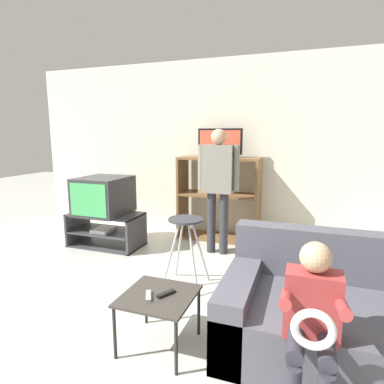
# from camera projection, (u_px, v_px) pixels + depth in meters

# --- Properties ---
(wall_back) EXTENTS (6.40, 0.06, 2.60)m
(wall_back) POSITION_uv_depth(u_px,v_px,m) (223.00, 149.00, 4.80)
(wall_back) COLOR silver
(wall_back) RESTS_ON ground_plane
(tv_stand) EXTENTS (0.98, 0.52, 0.45)m
(tv_stand) POSITION_uv_depth(u_px,v_px,m) (106.00, 230.00, 4.40)
(tv_stand) COLOR #38383D
(tv_stand) RESTS_ON ground_plane
(television_main) EXTENTS (0.61, 0.68, 0.50)m
(television_main) POSITION_uv_depth(u_px,v_px,m) (104.00, 196.00, 4.31)
(television_main) COLOR #2D2D33
(television_main) RESTS_ON tv_stand
(media_shelf) EXTENTS (1.16, 0.45, 1.20)m
(media_shelf) POSITION_uv_depth(u_px,v_px,m) (219.00, 198.00, 4.64)
(media_shelf) COLOR brown
(media_shelf) RESTS_ON ground_plane
(television_flat) EXTENTS (0.64, 0.20, 0.40)m
(television_flat) POSITION_uv_depth(u_px,v_px,m) (220.00, 144.00, 4.51)
(television_flat) COLOR black
(television_flat) RESTS_ON media_shelf
(folding_stool) EXTENTS (0.40, 0.39, 0.70)m
(folding_stool) POSITION_uv_depth(u_px,v_px,m) (186.00, 232.00, 3.17)
(folding_stool) COLOR #B7B7BC
(folding_stool) RESTS_ON ground_plane
(snack_table) EXTENTS (0.50, 0.50, 0.40)m
(snack_table) POSITION_uv_depth(u_px,v_px,m) (159.00, 300.00, 2.27)
(snack_table) COLOR #38332D
(snack_table) RESTS_ON ground_plane
(remote_control_black) EXTENTS (0.10, 0.14, 0.02)m
(remote_control_black) POSITION_uv_depth(u_px,v_px,m) (166.00, 294.00, 2.25)
(remote_control_black) COLOR black
(remote_control_black) RESTS_ON snack_table
(remote_control_white) EXTENTS (0.10, 0.14, 0.02)m
(remote_control_white) POSITION_uv_depth(u_px,v_px,m) (148.00, 296.00, 2.22)
(remote_control_white) COLOR gray
(remote_control_white) RESTS_ON snack_table
(couch) EXTENTS (1.65, 1.00, 0.78)m
(couch) POSITION_uv_depth(u_px,v_px,m) (344.00, 318.00, 2.22)
(couch) COLOR #4C4C56
(couch) RESTS_ON ground_plane
(person_standing_adult) EXTENTS (0.53, 0.20, 1.58)m
(person_standing_adult) POSITION_uv_depth(u_px,v_px,m) (218.00, 180.00, 4.01)
(person_standing_adult) COLOR #2D2D33
(person_standing_adult) RESTS_ON ground_plane
(person_seated_child) EXTENTS (0.33, 0.43, 0.94)m
(person_seated_child) POSITION_uv_depth(u_px,v_px,m) (312.00, 316.00, 1.72)
(person_seated_child) COLOR #2D2D38
(person_seated_child) RESTS_ON ground_plane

